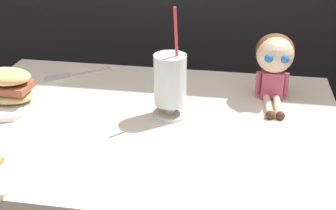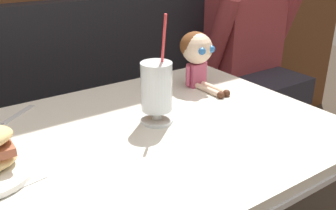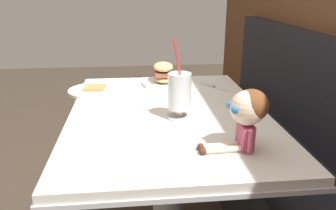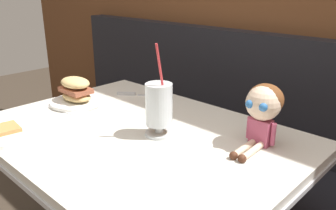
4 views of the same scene
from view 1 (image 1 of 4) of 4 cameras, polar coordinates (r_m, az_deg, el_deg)
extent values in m
cube|color=black|center=(2.02, 0.77, -7.14)|extent=(2.60, 0.48, 0.45)
cube|color=black|center=(1.98, 1.73, 8.17)|extent=(2.60, 0.10, 0.55)
cube|color=silver|center=(1.27, -3.35, -2.42)|extent=(1.10, 0.80, 0.03)
cube|color=#B7BABF|center=(1.28, -3.32, -3.33)|extent=(1.11, 0.81, 0.02)
cylinder|color=silver|center=(1.27, 0.25, -1.15)|extent=(0.10, 0.10, 0.01)
cylinder|color=silver|center=(1.26, 0.25, -0.35)|extent=(0.03, 0.03, 0.03)
cylinder|color=silver|center=(1.23, 0.26, 3.21)|extent=(0.09, 0.09, 0.14)
cylinder|color=brown|center=(1.23, 0.26, 2.69)|extent=(0.08, 0.08, 0.12)
cylinder|color=#DB383D|center=(1.19, 1.08, 7.32)|extent=(0.01, 0.05, 0.22)
cube|color=white|center=(1.41, -19.23, -0.07)|extent=(0.23, 0.23, 0.00)
cylinder|color=white|center=(1.41, -19.28, 0.22)|extent=(0.22, 0.22, 0.01)
ellipsoid|color=tan|center=(1.40, -19.42, 1.13)|extent=(0.15, 0.10, 0.04)
cube|color=#995138|center=(1.39, -19.59, 2.18)|extent=(0.14, 0.09, 0.02)
ellipsoid|color=tan|center=(1.37, -19.78, 3.40)|extent=(0.15, 0.10, 0.04)
cube|color=silver|center=(1.60, -9.53, 4.14)|extent=(0.12, 0.10, 0.00)
cube|color=#B2B5BA|center=(1.57, -13.74, 3.44)|extent=(0.08, 0.07, 0.01)
cube|color=#B74C6B|center=(1.40, 12.92, 2.48)|extent=(0.07, 0.04, 0.08)
sphere|color=beige|center=(1.37, 13.32, 6.23)|extent=(0.11, 0.11, 0.11)
ellipsoid|color=brown|center=(1.38, 13.31, 6.71)|extent=(0.12, 0.11, 0.10)
sphere|color=#2D6BB2|center=(1.32, 12.59, 5.75)|extent=(0.03, 0.03, 0.03)
sphere|color=#2D6BB2|center=(1.32, 14.49, 5.64)|extent=(0.03, 0.03, 0.03)
cylinder|color=beige|center=(1.34, 12.50, -0.10)|extent=(0.03, 0.12, 0.02)
cylinder|color=beige|center=(1.35, 13.68, -0.16)|extent=(0.03, 0.12, 0.02)
sphere|color=#4C2819|center=(1.29, 12.72, -1.26)|extent=(0.03, 0.03, 0.03)
sphere|color=#4C2819|center=(1.29, 13.95, -1.32)|extent=(0.03, 0.03, 0.03)
cylinder|color=#B74C6B|center=(1.40, 11.27, 2.73)|extent=(0.02, 0.02, 0.07)
cylinder|color=#B74C6B|center=(1.41, 14.59, 2.55)|extent=(0.02, 0.02, 0.07)
camera|label=2|loc=(0.78, -59.11, 6.31)|focal=40.38mm
camera|label=3|loc=(1.41, 58.75, 10.43)|focal=36.28mm
camera|label=4|loc=(0.69, 66.91, 2.71)|focal=37.31mm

